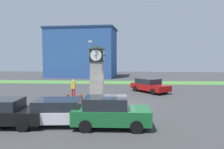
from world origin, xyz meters
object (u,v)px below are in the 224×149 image
Objects in this scene: street_lamp_far_side at (90,59)px; pedestrian_near_bench at (73,87)px; bollard_near_tower at (68,99)px; bollard_mid_row at (81,101)px; car_near_tower at (62,112)px; car_end_of_row at (149,85)px; bollard_end_row at (105,108)px; bollard_far_row at (94,104)px; car_navy_sedan at (3,112)px; car_by_building at (110,112)px; clock_tower at (97,74)px.

pedestrian_near_bench is at bearing -89.60° from street_lamp_far_side.
pedestrian_near_bench reaches higher than bollard_near_tower.
car_near_tower is (-0.16, -4.21, 0.23)m from bollard_mid_row.
car_end_of_row is at bearing 52.14° from bollard_mid_row.
bollard_end_row is 7.18m from pedestrian_near_bench.
car_end_of_row reaches higher than bollard_far_row.
car_navy_sedan is 3.12m from car_near_tower.
bollard_end_row is 0.24× the size of car_navy_sedan.
bollard_near_tower is 0.19× the size of car_end_of_row.
street_lamp_far_side is (-4.09, 18.86, 2.69)m from car_by_building.
bollard_far_row is 5.61m from pedestrian_near_bench.
car_by_building is at bearing -105.51° from car_end_of_row.
car_navy_sedan is 8.80m from pedestrian_near_bench.
car_navy_sedan is 19.26m from street_lamp_far_side.
pedestrian_near_bench is (-4.02, 8.50, 0.13)m from car_by_building.
clock_tower is at bearing 32.94° from bollard_near_tower.
bollard_near_tower is 0.53× the size of pedestrian_near_bench.
clock_tower reaches higher than car_near_tower.
bollard_end_row is 2.33m from car_by_building.
bollard_near_tower is 4.34m from bollard_end_row.
car_end_of_row is 2.77× the size of pedestrian_near_bench.
bollard_end_row is 0.17× the size of street_lamp_far_side.
street_lamp_far_side reaches higher than bollard_end_row.
bollard_near_tower is at bearing 68.67° from car_navy_sedan.
bollard_far_row is 0.23× the size of car_by_building.
pedestrian_near_bench reaches higher than car_by_building.
pedestrian_near_bench is 0.28× the size of street_lamp_far_side.
car_navy_sedan is at bearing -101.34° from pedestrian_near_bench.
street_lamp_far_side is (-2.54, 12.27, 1.18)m from clock_tower.
car_navy_sedan is at bearing -126.73° from car_end_of_row.
car_by_building is 0.88× the size of car_end_of_row.
bollard_mid_row is 0.59× the size of pedestrian_near_bench.
car_navy_sedan reaches higher than bollard_near_tower.
street_lamp_far_side is at bearing 100.01° from bollard_far_row.
car_near_tower is 18.81m from street_lamp_far_side.
bollard_end_row is (1.06, -4.34, -1.80)m from clock_tower.
car_near_tower reaches higher than bollard_near_tower.
car_end_of_row is (7.01, 6.84, 0.30)m from bollard_near_tower.
car_navy_sedan is at bearing -178.71° from car_by_building.
clock_tower reaches higher than bollard_end_row.
car_by_building is 12.53m from car_end_of_row.
car_end_of_row is 0.76× the size of street_lamp_far_side.
bollard_end_row is at bearing -48.59° from bollard_mid_row.
car_near_tower is at bearing -92.14° from bollard_mid_row.
bollard_end_row is 17.26m from street_lamp_far_side.
car_by_building is (2.51, -4.53, 0.32)m from bollard_mid_row.
car_navy_sedan reaches higher than bollard_mid_row.
bollard_near_tower is 0.84× the size of bollard_end_row.
car_near_tower is (3.09, 0.45, -0.03)m from car_navy_sedan.
clock_tower reaches higher than car_by_building.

